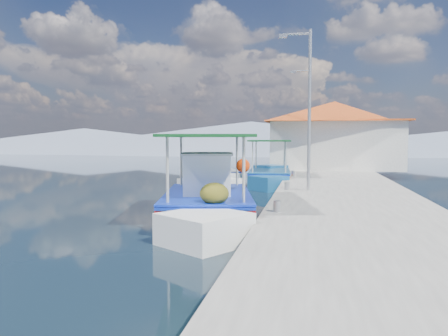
# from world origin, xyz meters

# --- Properties ---
(ground) EXTENTS (160.00, 160.00, 0.00)m
(ground) POSITION_xyz_m (0.00, 0.00, 0.00)
(ground) COLOR black
(ground) RESTS_ON ground
(quay) EXTENTS (5.00, 44.00, 0.50)m
(quay) POSITION_xyz_m (5.90, 6.00, 0.25)
(quay) COLOR #A7A59C
(quay) RESTS_ON ground
(bollards) EXTENTS (0.20, 17.20, 0.30)m
(bollards) POSITION_xyz_m (3.80, 5.25, 0.65)
(bollards) COLOR #A5A8AD
(bollards) RESTS_ON quay
(main_caique) EXTENTS (3.71, 8.52, 2.87)m
(main_caique) POSITION_xyz_m (1.64, -1.83, 0.55)
(main_caique) COLOR white
(main_caique) RESTS_ON ground
(caique_green_canopy) EXTENTS (2.41, 7.04, 2.64)m
(caique_green_canopy) POSITION_xyz_m (2.55, 8.39, 0.39)
(caique_green_canopy) COLOR #165287
(caique_green_canopy) RESTS_ON ground
(caique_blue_hull) EXTENTS (3.37, 5.48, 1.07)m
(caique_blue_hull) POSITION_xyz_m (-0.41, 9.25, 0.29)
(caique_blue_hull) COLOR white
(caique_blue_hull) RESTS_ON ground
(harbor_building) EXTENTS (10.49, 10.49, 4.40)m
(harbor_building) POSITION_xyz_m (6.20, 15.00, 2.78)
(harbor_building) COLOR white
(harbor_building) RESTS_ON quay
(lamp_post_near) EXTENTS (1.21, 0.14, 6.00)m
(lamp_post_near) POSITION_xyz_m (4.51, 2.00, 3.85)
(lamp_post_near) COLOR #A5A8AD
(lamp_post_near) RESTS_ON quay
(lamp_post_far) EXTENTS (1.21, 0.14, 6.00)m
(lamp_post_far) POSITION_xyz_m (4.51, 11.00, 3.85)
(lamp_post_far) COLOR #A5A8AD
(lamp_post_far) RESTS_ON quay
(mountain_ridge) EXTENTS (171.40, 96.00, 5.50)m
(mountain_ridge) POSITION_xyz_m (6.54, 56.00, 2.04)
(mountain_ridge) COLOR slate
(mountain_ridge) RESTS_ON ground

